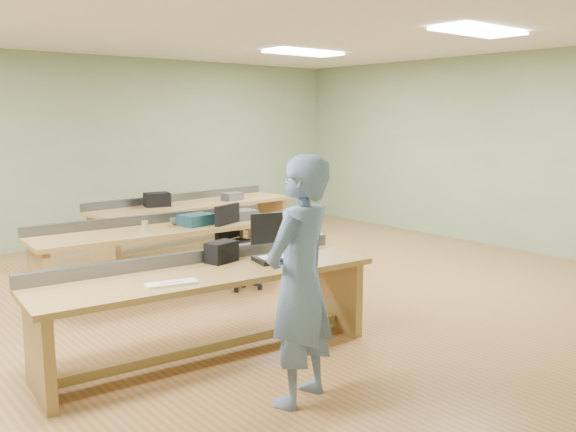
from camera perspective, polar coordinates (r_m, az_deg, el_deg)
The scene contains 21 objects.
floor at distance 6.95m, azimuth -6.31°, elevation -7.77°, with size 10.00×10.00×0.00m, color #9B663B.
ceiling at distance 6.72m, azimuth -6.79°, elevation 17.52°, with size 10.00×10.00×0.00m, color silver.
wall_back at distance 10.26m, azimuth -18.74°, elevation 5.83°, with size 10.00×0.04×3.00m, color gray.
wall_right at distance 10.26m, azimuth 17.83°, elevation 5.87°, with size 0.04×8.00×3.00m, color gray.
fluor_panels at distance 6.71m, azimuth -6.78°, elevation 17.27°, with size 6.20×3.50×0.03m.
workbench_front at distance 5.23m, azimuth -7.59°, elevation -7.16°, with size 2.99×1.04×0.86m.
workbench_mid at distance 7.31m, azimuth -11.63°, elevation -2.52°, with size 3.06×1.00×0.86m.
workbench_back at distance 9.29m, azimuth -8.81°, elevation 0.09°, with size 3.29×1.18×0.86m.
person at distance 4.29m, azimuth 1.09°, elevation -6.13°, with size 0.65×0.43×1.78m, color #6781A9.
laptop_base at distance 5.47m, azimuth -1.19°, elevation -4.05°, with size 0.35×0.29×0.04m, color black.
laptop_screen at distance 5.54m, azimuth -1.82°, elevation -1.14°, with size 0.35×0.02×0.28m, color black.
keyboard at distance 4.79m, azimuth -10.84°, elevation -6.24°, with size 0.40×0.13×0.02m, color silver.
trackball_mouse at distance 5.49m, azimuth 1.48°, elevation -3.88°, with size 0.12×0.14×0.06m, color white.
camera_bag at distance 5.45m, azimuth -6.25°, elevation -3.35°, with size 0.27×0.17×0.18m, color black.
task_chair at distance 7.36m, azimuth -4.55°, elevation -3.85°, with size 0.69×0.69×0.99m.
parts_bin_teal at distance 7.35m, azimuth -8.59°, elevation -0.34°, with size 0.37×0.28×0.13m, color #13333D.
parts_bin_grey at distance 7.69m, azimuth -4.58°, elevation 0.10°, with size 0.42×0.27×0.11m, color #3E3E41.
mug at distance 7.40m, azimuth -10.52°, elevation -0.46°, with size 0.12×0.12×0.10m, color #3E3E41.
drinks_can at distance 7.00m, azimuth -13.24°, elevation -0.96°, with size 0.07×0.07×0.13m, color silver.
storage_box_back at distance 8.98m, azimuth -12.15°, elevation 1.51°, with size 0.35×0.25×0.20m, color black.
tray_back at distance 9.48m, azimuth -5.24°, elevation 1.84°, with size 0.29×0.22×0.12m, color #3E3E41.
Camera 1 is at (-3.57, -5.60, 2.03)m, focal length 38.00 mm.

